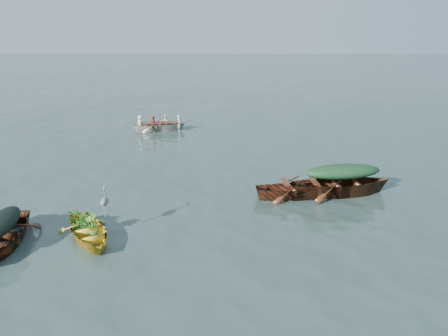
# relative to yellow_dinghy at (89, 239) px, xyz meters

# --- Properties ---
(ground) EXTENTS (140.00, 140.00, 0.00)m
(ground) POSITION_rel_yellow_dinghy_xyz_m (3.45, 3.18, 0.00)
(ground) COLOR #334741
(ground) RESTS_ON ground
(yellow_dinghy) EXTENTS (2.84, 3.51, 0.88)m
(yellow_dinghy) POSITION_rel_yellow_dinghy_xyz_m (0.00, 0.00, 0.00)
(yellow_dinghy) COLOR gold
(yellow_dinghy) RESTS_ON ground
(dark_covered_boat) EXTENTS (1.96, 4.16, 1.02)m
(dark_covered_boat) POSITION_rel_yellow_dinghy_xyz_m (-2.28, -0.37, 0.00)
(dark_covered_boat) COLOR #42230F
(dark_covered_boat) RESTS_ON ground
(green_tarp_boat) EXTENTS (5.23, 2.34, 1.22)m
(green_tarp_boat) POSITION_rel_yellow_dinghy_xyz_m (8.15, 3.46, 0.00)
(green_tarp_boat) COLOR #562414
(green_tarp_boat) RESTS_ON ground
(open_wooden_boat) EXTENTS (4.38, 1.76, 0.99)m
(open_wooden_boat) POSITION_rel_yellow_dinghy_xyz_m (6.57, 3.21, 0.00)
(open_wooden_boat) COLOR brown
(open_wooden_boat) RESTS_ON ground
(rowed_boat) EXTENTS (4.17, 1.81, 0.95)m
(rowed_boat) POSITION_rel_yellow_dinghy_xyz_m (0.17, 13.11, 0.00)
(rowed_boat) COLOR silver
(rowed_boat) RESTS_ON ground
(dark_tarp_cover) EXTENTS (1.08, 2.29, 0.40)m
(dark_tarp_cover) POSITION_rel_yellow_dinghy_xyz_m (-2.28, -0.37, 0.71)
(dark_tarp_cover) COLOR black
(dark_tarp_cover) RESTS_ON dark_covered_boat
(green_tarp_cover) EXTENTS (2.88, 1.29, 0.52)m
(green_tarp_cover) POSITION_rel_yellow_dinghy_xyz_m (8.15, 3.46, 0.87)
(green_tarp_cover) COLOR #183C1D
(green_tarp_cover) RESTS_ON green_tarp_boat
(thwart_benches) EXTENTS (2.21, 1.01, 0.04)m
(thwart_benches) POSITION_rel_yellow_dinghy_xyz_m (6.57, 3.21, 0.51)
(thwart_benches) COLOR #452110
(thwart_benches) RESTS_ON open_wooden_boat
(heron) EXTENTS (0.44, 0.49, 0.92)m
(heron) POSITION_rel_yellow_dinghy_xyz_m (0.45, 0.32, 0.90)
(heron) COLOR gray
(heron) RESTS_ON yellow_dinghy
(dinghy_weeds) EXTENTS (1.06, 1.13, 0.60)m
(dinghy_weeds) POSITION_rel_yellow_dinghy_xyz_m (-0.25, 0.49, 0.74)
(dinghy_weeds) COLOR #2F671B
(dinghy_weeds) RESTS_ON yellow_dinghy
(rowers) EXTENTS (2.96, 1.51, 0.76)m
(rowers) POSITION_rel_yellow_dinghy_xyz_m (0.17, 13.11, 0.85)
(rowers) COLOR silver
(rowers) RESTS_ON rowed_boat
(oars) EXTENTS (0.99, 2.66, 0.06)m
(oars) POSITION_rel_yellow_dinghy_xyz_m (0.17, 13.11, 0.50)
(oars) COLOR olive
(oars) RESTS_ON rowed_boat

